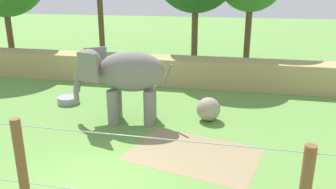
# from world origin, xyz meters

# --- Properties ---
(ground_plane) EXTENTS (120.00, 120.00, 0.00)m
(ground_plane) POSITION_xyz_m (0.00, 0.00, 0.00)
(ground_plane) COLOR #609342
(dirt_patch) EXTENTS (5.10, 4.05, 0.01)m
(dirt_patch) POSITION_xyz_m (2.69, 2.48, 0.00)
(dirt_patch) COLOR #937F5B
(dirt_patch) RESTS_ON ground
(embankment_wall) EXTENTS (36.00, 1.80, 1.63)m
(embankment_wall) POSITION_xyz_m (0.00, 11.50, 0.81)
(embankment_wall) COLOR tan
(embankment_wall) RESTS_ON ground
(elephant) EXTENTS (4.32, 2.11, 3.23)m
(elephant) POSITION_xyz_m (-0.76, 4.97, 2.14)
(elephant) COLOR gray
(elephant) RESTS_ON ground
(enrichment_ball) EXTENTS (1.06, 1.06, 1.06)m
(enrichment_ball) POSITION_xyz_m (2.85, 5.83, 0.53)
(enrichment_ball) COLOR gray
(enrichment_ball) RESTS_ON ground
(water_tub) EXTENTS (1.10, 1.10, 0.35)m
(water_tub) POSITION_xyz_m (-4.42, 6.63, 0.18)
(water_tub) COLOR gray
(water_tub) RESTS_ON ground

